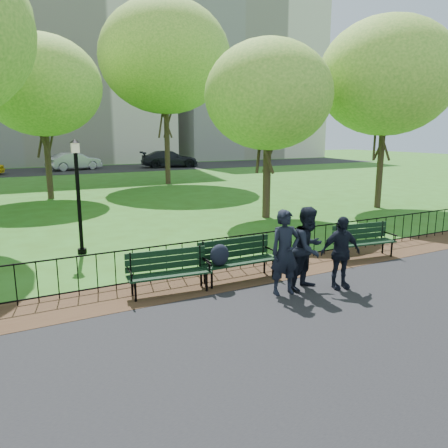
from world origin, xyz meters
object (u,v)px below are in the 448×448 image
park_bench_main (229,255)px  park_bench_right_a (363,237)px  tree_mid_e (387,77)px  tree_far_e (165,57)px  park_bench_left_a (168,267)px  sedan_silver (74,161)px  lamppost (78,193)px  tree_near_e (268,95)px  person_mid (308,248)px  person_right (340,253)px  tree_far_c (42,86)px  person_left (285,252)px  sedan_dark (170,159)px

park_bench_main → park_bench_right_a: 4.31m
tree_mid_e → tree_far_e: tree_far_e is taller
park_bench_left_a → sedan_silver: sedan_silver is taller
lamppost → tree_near_e: 8.60m
person_mid → person_right: bearing=-43.6°
lamppost → tree_far_c: size_ratio=0.40×
person_right → person_left: bearing=179.3°
person_right → sedan_dark: bearing=86.7°
tree_far_e → park_bench_main: bearing=-107.1°
tree_far_c → park_bench_right_a: bearing=-68.5°
person_left → person_right: bearing=-4.7°
park_bench_left_a → person_mid: (2.83, -1.23, 0.36)m
person_left → sedan_dark: (10.54, 33.89, -0.10)m
person_left → person_right: size_ratio=1.13×
lamppost → sedan_dark: lamppost is taller
tree_far_c → park_bench_left_a: bearing=-88.3°
lamppost → tree_mid_e: (13.67, 1.64, 4.05)m
person_left → sedan_dark: bearing=80.6°
person_left → sedan_dark: 35.49m
tree_mid_e → sedan_dark: size_ratio=1.49×
lamppost → person_left: size_ratio=1.77×
lamppost → tree_far_c: 12.43m
tree_mid_e → park_bench_main: bearing=-152.3°
park_bench_right_a → sedan_dark: bearing=85.4°
tree_near_e → sedan_silver: size_ratio=1.44×
tree_far_c → tree_far_e: size_ratio=0.70×
park_bench_main → lamppost: 5.04m
park_bench_main → sedan_silver: bearing=86.7°
park_bench_main → tree_mid_e: tree_mid_e is taller
person_right → sedan_silver: 35.32m
tree_near_e → tree_mid_e: (5.92, -0.45, 0.97)m
tree_far_c → person_right: (3.96, -17.46, -4.90)m
tree_near_e → person_left: (-4.51, -7.49, -3.92)m
tree_far_e → person_mid: size_ratio=6.35×
park_bench_left_a → person_mid: 3.11m
park_bench_right_a → tree_far_e: size_ratio=0.16×
tree_near_e → sedan_dark: bearing=77.1°
sedan_silver → sedan_dark: size_ratio=0.86×
park_bench_main → person_mid: person_mid is taller
tree_near_e → tree_far_e: tree_far_e is taller
park_bench_left_a → tree_far_e: 22.12m
person_left → sedan_silver: person_left is taller
person_mid → sedan_dark: person_mid is taller
person_mid → lamppost: bearing=108.0°
tree_far_e → sedan_dark: size_ratio=2.09×
park_bench_left_a → tree_near_e: bearing=48.7°
person_left → park_bench_right_a: bearing=27.4°
tree_near_e → person_mid: (-3.86, -7.46, -3.91)m
lamppost → person_right: bearing=-51.4°
person_mid → sedan_silver: person_mid is taller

